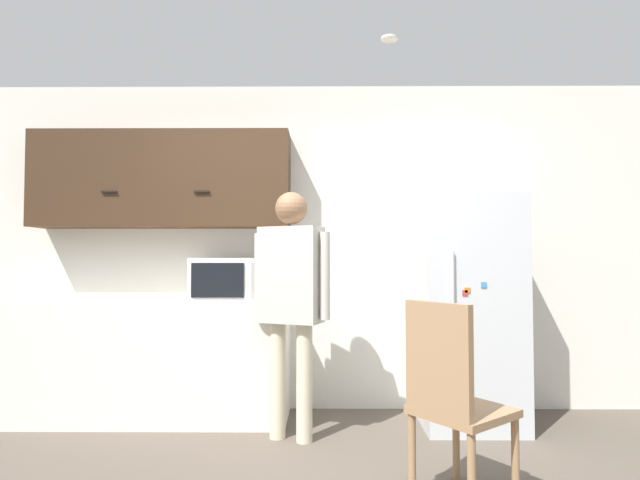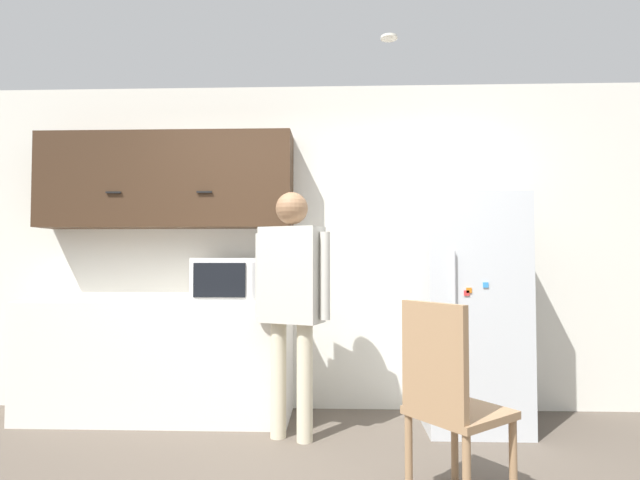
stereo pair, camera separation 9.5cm
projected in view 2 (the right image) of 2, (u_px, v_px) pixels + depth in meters
name	position (u px, v px, depth m)	size (l,w,h in m)	color
back_wall	(310.00, 246.00, 4.20)	(6.00, 0.06, 2.70)	silver
counter	(159.00, 358.00, 3.90)	(2.06, 0.57, 0.92)	silver
upper_cabinets	(166.00, 181.00, 4.08)	(2.06, 0.33, 0.77)	#3D2819
microwave	(232.00, 279.00, 3.87)	(0.55, 0.43, 0.33)	white
person	(292.00, 287.00, 3.46)	(0.54, 0.36, 1.70)	beige
refrigerator	(469.00, 310.00, 3.75)	(0.72, 0.73, 1.71)	silver
chair	(448.00, 395.00, 2.50)	(0.60, 0.60, 1.03)	#997551
ceiling_light	(389.00, 38.00, 3.24)	(0.11, 0.11, 0.01)	white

